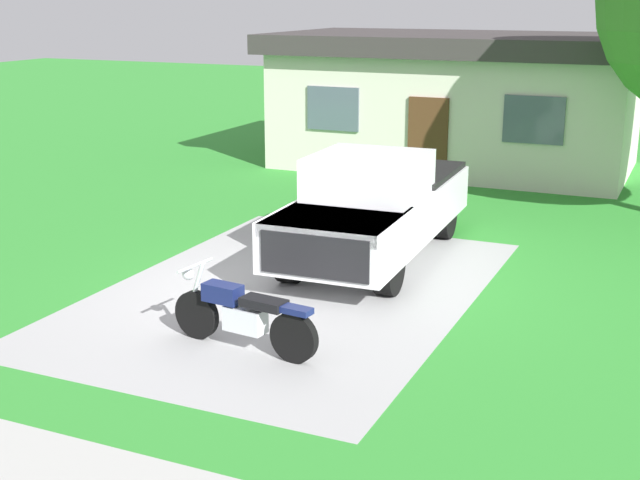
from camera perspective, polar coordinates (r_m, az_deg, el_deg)
ground_plane at (r=13.49m, az=-1.92°, el=-3.41°), size 80.00×80.00×0.00m
driveway_pad at (r=13.49m, az=-1.92°, el=-3.40°), size 5.45×8.04×0.01m
sidewalk_strip at (r=8.99m, az=-19.55°, el=-14.75°), size 36.00×1.80×0.01m
motorcycle at (r=11.22m, az=-5.15°, el=-4.97°), size 2.21×0.70×1.09m
pickup_truck at (r=15.06m, az=3.75°, el=2.39°), size 2.21×5.70×1.90m
neighbor_house at (r=23.61m, az=9.04°, el=9.17°), size 9.60×5.60×3.50m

